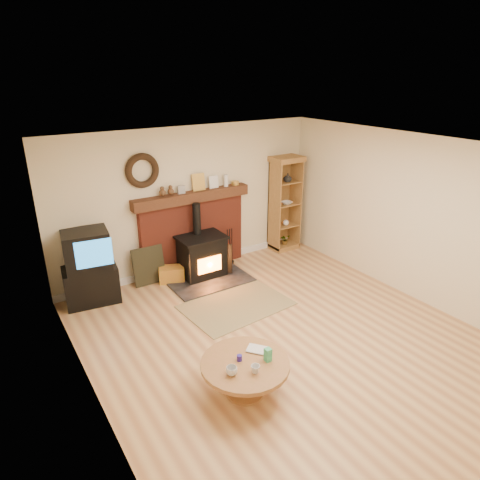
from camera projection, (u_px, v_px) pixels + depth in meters
ground at (283, 337)px, 5.95m from camera, size 5.50×5.50×0.00m
room_shell at (282, 219)px, 5.38m from camera, size 5.02×5.52×2.61m
chimney_breast at (193, 228)px, 7.74m from camera, size 2.20×0.22×1.78m
wood_stove at (203, 257)px, 7.58m from camera, size 1.40×1.00×1.32m
area_rug at (236, 305)px, 6.76m from camera, size 1.70×1.23×0.01m
tv_unit at (89, 269)px, 6.69m from camera, size 0.88×0.67×1.19m
curio_cabinet at (284, 204)px, 8.60m from camera, size 0.61×0.44×1.91m
firelog_box at (172, 274)px, 7.48m from camera, size 0.50×0.42×0.27m
leaning_painting at (149, 266)px, 7.35m from camera, size 0.56×0.15×0.66m
fire_tools at (230, 257)px, 8.19m from camera, size 0.16×0.16×0.70m
coffee_table at (245, 368)px, 4.80m from camera, size 1.01×1.01×0.59m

